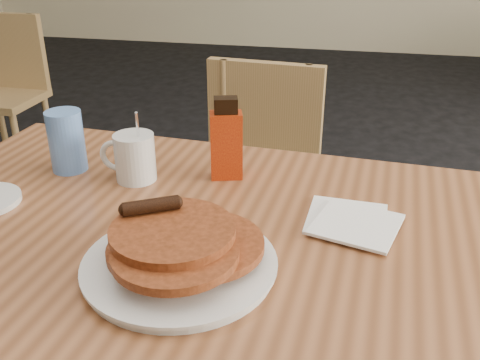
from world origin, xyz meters
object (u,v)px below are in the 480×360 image
chair_main_far (259,172)px  syrup_bottle (226,141)px  blue_tumbler (67,141)px  main_table (186,243)px  coffee_mug (134,156)px  chair_wall_extra (8,79)px  pancake_plate (179,254)px

chair_main_far → syrup_bottle: bearing=-82.3°
chair_main_far → blue_tumbler: 0.73m
chair_main_far → syrup_bottle: 0.62m
main_table → coffee_mug: 0.25m
chair_wall_extra → blue_tumbler: size_ratio=5.88×
syrup_bottle → chair_wall_extra: bearing=120.8°
chair_main_far → coffee_mug: bearing=-101.1°
coffee_mug → syrup_bottle: size_ratio=0.90×
main_table → chair_wall_extra: 2.31m
blue_tumbler → chair_main_far: bearing=59.2°
chair_wall_extra → pancake_plate: 2.44m
syrup_bottle → chair_main_far: bearing=75.9°
pancake_plate → blue_tumbler: (-0.37, 0.32, 0.04)m
main_table → blue_tumbler: (-0.33, 0.18, 0.11)m
pancake_plate → blue_tumbler: size_ratio=2.29×
coffee_mug → chair_wall_extra: bearing=140.5°
chair_wall_extra → blue_tumbler: 1.97m
chair_wall_extra → pancake_plate: pancake_plate is taller
chair_main_far → syrup_bottle: size_ratio=4.67×
syrup_bottle → blue_tumbler: bearing=169.8°
pancake_plate → coffee_mug: size_ratio=1.94×
blue_tumbler → syrup_bottle: bearing=6.2°
main_table → syrup_bottle: syrup_bottle is taller
syrup_bottle → blue_tumbler: 0.37m
main_table → chair_main_far: size_ratio=1.53×
chair_wall_extra → coffee_mug: coffee_mug is taller
syrup_bottle → pancake_plate: bearing=-105.0°
pancake_plate → chair_wall_extra: bearing=131.0°
chair_main_far → main_table: bearing=-85.1°
chair_wall_extra → blue_tumbler: (1.22, -1.51, 0.33)m
pancake_plate → coffee_mug: 0.37m
main_table → pancake_plate: (0.04, -0.14, 0.07)m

